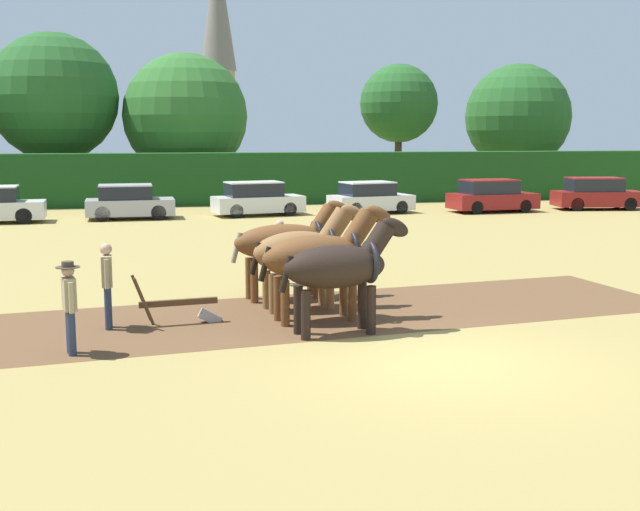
{
  "coord_description": "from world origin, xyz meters",
  "views": [
    {
      "loc": [
        -4.71,
        -12.28,
        3.81
      ],
      "look_at": [
        -1.12,
        4.99,
        1.1
      ],
      "focal_mm": 45.0,
      "sensor_mm": 36.0,
      "label": 1
    }
  ],
  "objects_px": {
    "parked_car_far_right": "(491,196)",
    "draft_horse_lead_left": "(340,267)",
    "draft_horse_trail_left": "(303,251)",
    "tree_center_left": "(54,97)",
    "tree_right": "(518,117)",
    "parked_car_right": "(370,198)",
    "draft_horse_lead_right": "(321,256)",
    "tree_center_right": "(399,104)",
    "parked_car_end_right": "(596,194)",
    "farmer_onlooker_left": "(69,301)",
    "parked_car_center": "(129,202)",
    "farmer_beside_team": "(280,247)",
    "plow": "(186,308)",
    "church_spire": "(218,53)",
    "farmer_at_plow": "(107,279)",
    "tree_center": "(186,116)",
    "draft_horse_trail_right": "(288,242)",
    "parked_car_center_right": "(257,199)"
  },
  "relations": [
    {
      "from": "draft_horse_lead_left",
      "to": "farmer_beside_team",
      "type": "relative_size",
      "value": 1.63
    },
    {
      "from": "farmer_beside_team",
      "to": "tree_center",
      "type": "bearing_deg",
      "value": 130.39
    },
    {
      "from": "tree_center",
      "to": "church_spire",
      "type": "bearing_deg",
      "value": 80.79
    },
    {
      "from": "farmer_beside_team",
      "to": "parked_car_right",
      "type": "distance_m",
      "value": 18.42
    },
    {
      "from": "tree_center",
      "to": "parked_car_right",
      "type": "bearing_deg",
      "value": -53.65
    },
    {
      "from": "tree_center_left",
      "to": "tree_right",
      "type": "bearing_deg",
      "value": 2.2
    },
    {
      "from": "parked_car_right",
      "to": "tree_center_left",
      "type": "bearing_deg",
      "value": 132.82
    },
    {
      "from": "parked_car_center",
      "to": "farmer_beside_team",
      "type": "bearing_deg",
      "value": -78.08
    },
    {
      "from": "farmer_beside_team",
      "to": "farmer_onlooker_left",
      "type": "height_order",
      "value": "farmer_beside_team"
    },
    {
      "from": "tree_center_right",
      "to": "parked_car_end_right",
      "type": "xyz_separation_m",
      "value": [
        6.63,
        -12.07,
        -4.82
      ]
    },
    {
      "from": "tree_center",
      "to": "draft_horse_lead_left",
      "type": "height_order",
      "value": "tree_center"
    },
    {
      "from": "tree_center_left",
      "to": "farmer_at_plow",
      "type": "relative_size",
      "value": 5.53
    },
    {
      "from": "parked_car_center",
      "to": "parked_car_end_right",
      "type": "xyz_separation_m",
      "value": [
        22.8,
        -0.16,
        0.03
      ]
    },
    {
      "from": "tree_center_left",
      "to": "tree_right",
      "type": "height_order",
      "value": "tree_center_left"
    },
    {
      "from": "parked_car_far_right",
      "to": "draft_horse_lead_left",
      "type": "bearing_deg",
      "value": -125.2
    },
    {
      "from": "farmer_onlooker_left",
      "to": "parked_car_center",
      "type": "height_order",
      "value": "farmer_onlooker_left"
    },
    {
      "from": "plow",
      "to": "parked_car_center",
      "type": "height_order",
      "value": "parked_car_center"
    },
    {
      "from": "tree_right",
      "to": "farmer_beside_team",
      "type": "bearing_deg",
      "value": -124.68
    },
    {
      "from": "church_spire",
      "to": "draft_horse_trail_left",
      "type": "bearing_deg",
      "value": -92.9
    },
    {
      "from": "tree_center",
      "to": "parked_car_right",
      "type": "distance_m",
      "value": 14.31
    },
    {
      "from": "parked_car_center_right",
      "to": "parked_car_right",
      "type": "xyz_separation_m",
      "value": [
        5.41,
        -0.09,
        -0.03
      ]
    },
    {
      "from": "farmer_beside_team",
      "to": "parked_car_right",
      "type": "bearing_deg",
      "value": 105.73
    },
    {
      "from": "tree_center",
      "to": "tree_center_right",
      "type": "relative_size",
      "value": 1.05
    },
    {
      "from": "tree_right",
      "to": "farmer_at_plow",
      "type": "height_order",
      "value": "tree_right"
    },
    {
      "from": "tree_center",
      "to": "draft_horse_trail_left",
      "type": "distance_m",
      "value": 31.27
    },
    {
      "from": "parked_car_center_right",
      "to": "plow",
      "type": "bearing_deg",
      "value": -111.52
    },
    {
      "from": "farmer_beside_team",
      "to": "parked_car_end_right",
      "type": "height_order",
      "value": "farmer_beside_team"
    },
    {
      "from": "tree_center_right",
      "to": "church_spire",
      "type": "relative_size",
      "value": 0.39
    },
    {
      "from": "tree_center",
      "to": "parked_car_far_right",
      "type": "xyz_separation_m",
      "value": [
        14.09,
        -11.62,
        -4.03
      ]
    },
    {
      "from": "draft_horse_trail_right",
      "to": "parked_car_center_right",
      "type": "height_order",
      "value": "draft_horse_trail_right"
    },
    {
      "from": "parked_car_right",
      "to": "parked_car_end_right",
      "type": "bearing_deg",
      "value": -13.65
    },
    {
      "from": "tree_right",
      "to": "parked_car_far_right",
      "type": "distance_m",
      "value": 15.26
    },
    {
      "from": "tree_center_left",
      "to": "draft_horse_lead_right",
      "type": "bearing_deg",
      "value": -75.02
    },
    {
      "from": "parked_car_far_right",
      "to": "parked_car_end_right",
      "type": "distance_m",
      "value": 5.66
    },
    {
      "from": "draft_horse_trail_left",
      "to": "draft_horse_lead_right",
      "type": "bearing_deg",
      "value": -89.84
    },
    {
      "from": "draft_horse_lead_left",
      "to": "draft_horse_trail_right",
      "type": "xyz_separation_m",
      "value": [
        -0.43,
        3.47,
        0.03
      ]
    },
    {
      "from": "tree_center",
      "to": "draft_horse_trail_left",
      "type": "height_order",
      "value": "tree_center"
    },
    {
      "from": "farmer_at_plow",
      "to": "parked_car_end_right",
      "type": "relative_size",
      "value": 0.38
    },
    {
      "from": "tree_center",
      "to": "parked_car_right",
      "type": "relative_size",
      "value": 2.02
    },
    {
      "from": "draft_horse_lead_left",
      "to": "draft_horse_lead_right",
      "type": "xyz_separation_m",
      "value": [
        -0.14,
        1.16,
        0.04
      ]
    },
    {
      "from": "draft_horse_lead_left",
      "to": "draft_horse_trail_left",
      "type": "bearing_deg",
      "value": 89.9
    },
    {
      "from": "farmer_beside_team",
      "to": "parked_car_far_right",
      "type": "relative_size",
      "value": 0.38
    },
    {
      "from": "tree_center",
      "to": "parked_car_far_right",
      "type": "distance_m",
      "value": 18.7
    },
    {
      "from": "draft_horse_lead_right",
      "to": "tree_center_right",
      "type": "bearing_deg",
      "value": 63.05
    },
    {
      "from": "draft_horse_lead_left",
      "to": "plow",
      "type": "xyz_separation_m",
      "value": [
        -2.86,
        1.4,
        -0.97
      ]
    },
    {
      "from": "draft_horse_lead_left",
      "to": "draft_horse_trail_right",
      "type": "bearing_deg",
      "value": 89.94
    },
    {
      "from": "tree_right",
      "to": "parked_car_far_right",
      "type": "xyz_separation_m",
      "value": [
        -7.28,
        -12.78,
        -4.08
      ]
    },
    {
      "from": "tree_center_left",
      "to": "draft_horse_lead_right",
      "type": "distance_m",
      "value": 33.7
    },
    {
      "from": "church_spire",
      "to": "draft_horse_lead_left",
      "type": "xyz_separation_m",
      "value": [
        -2.53,
        -58.02,
        -9.43
      ]
    },
    {
      "from": "draft_horse_lead_right",
      "to": "farmer_onlooker_left",
      "type": "relative_size",
      "value": 1.78
    }
  ]
}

